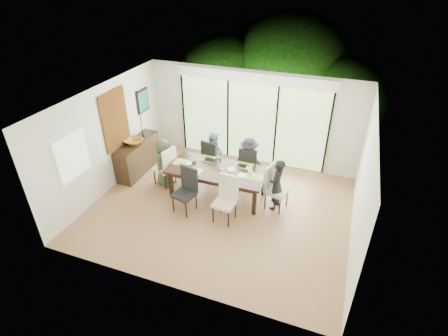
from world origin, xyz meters
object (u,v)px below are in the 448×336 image
(cup_a, at_px, (194,160))
(person_far_left, at_px, (213,155))
(chair_far_right, at_px, (249,164))
(cup_b, at_px, (222,171))
(person_left_end, at_px, (164,162))
(sideboard, at_px, (138,156))
(chair_right_end, at_px, (277,188))
(laptop, at_px, (184,165))
(person_far_right, at_px, (249,161))
(bowl, at_px, (134,141))
(table_top, at_px, (218,170))
(chair_far_left, at_px, (214,157))
(person_right_end, at_px, (277,185))
(vase, at_px, (220,167))
(cup_c, at_px, (250,172))
(chair_near_left, at_px, (184,191))
(chair_near_right, at_px, (224,200))
(chair_left_end, at_px, (164,166))

(cup_a, bearing_deg, person_far_left, 69.81)
(chair_far_right, height_order, cup_b, chair_far_right)
(person_left_end, xyz_separation_m, sideboard, (-1.02, 0.33, -0.19))
(chair_far_right, relative_size, person_far_left, 0.85)
(cup_b, bearing_deg, chair_right_end, 4.24)
(laptop, bearing_deg, person_far_right, 17.74)
(cup_b, height_order, sideboard, sideboard)
(cup_b, xyz_separation_m, bowl, (-2.65, 0.33, 0.17))
(person_far_left, xyz_separation_m, cup_a, (-0.25, -0.68, 0.15))
(person_left_end, xyz_separation_m, person_far_left, (1.03, 0.83, 0.00))
(person_left_end, bearing_deg, table_top, -82.44)
(person_far_right, distance_m, cup_b, 1.02)
(person_far_right, bearing_deg, chair_far_left, -3.81)
(chair_far_right, bearing_deg, bowl, 5.81)
(chair_far_left, relative_size, cup_a, 8.87)
(chair_far_left, xyz_separation_m, laptop, (-0.40, -0.95, 0.22))
(chair_right_end, bearing_deg, chair_far_right, 62.27)
(person_right_end, distance_m, vase, 1.44)
(cup_c, height_order, bowl, bowl)
(person_left_end, bearing_deg, chair_near_left, -124.04)
(bowl, bearing_deg, cup_a, -2.48)
(laptop, relative_size, cup_c, 2.66)
(chair_far_right, height_order, chair_near_left, same)
(person_right_end, relative_size, cup_c, 10.40)
(cup_b, bearing_deg, person_far_left, 122.83)
(table_top, xyz_separation_m, chair_far_left, (-0.45, 0.85, -0.17))
(chair_right_end, relative_size, chair_far_left, 1.00)
(cup_a, bearing_deg, chair_right_end, -3.90)
(cup_b, relative_size, cup_c, 0.81)
(person_left_end, distance_m, person_far_left, 1.32)
(chair_near_right, height_order, cup_c, chair_near_right)
(person_far_left, xyz_separation_m, person_far_right, (1.00, 0.00, 0.00))
(table_top, height_order, vase, vase)
(chair_right_end, relative_size, cup_b, 11.00)
(chair_left_end, height_order, chair_right_end, same)
(chair_near_right, height_order, laptop, chair_near_right)
(person_far_right, xyz_separation_m, sideboard, (-3.05, -0.50, -0.19))
(person_far_right, relative_size, cup_b, 12.90)
(chair_near_right, xyz_separation_m, sideboard, (-3.00, 1.20, -0.10))
(table_top, bearing_deg, sideboard, 172.52)
(person_left_end, relative_size, cup_b, 12.90)
(cup_b, bearing_deg, cup_c, 17.10)
(person_right_end, xyz_separation_m, cup_b, (-1.33, -0.10, 0.15))
(sideboard, bearing_deg, person_far_right, 9.36)
(chair_near_left, distance_m, person_far_left, 1.70)
(laptop, bearing_deg, chair_far_right, 18.31)
(cup_a, distance_m, cup_b, 0.89)
(person_left_end, bearing_deg, chair_far_left, -42.91)
(person_far_left, bearing_deg, chair_left_end, 48.91)
(person_far_left, bearing_deg, person_far_right, -169.41)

